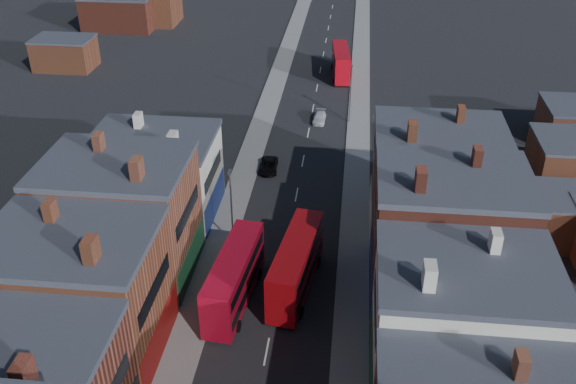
% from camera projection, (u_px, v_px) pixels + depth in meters
% --- Properties ---
extents(pavement_west, '(3.00, 200.00, 0.12)m').
position_uv_depth(pavement_west, '(252.00, 150.00, 79.53)').
color(pavement_west, gray).
rests_on(pavement_west, ground).
extents(pavement_east, '(3.00, 200.00, 0.12)m').
position_uv_depth(pavement_east, '(357.00, 156.00, 78.31)').
color(pavement_east, gray).
rests_on(pavement_east, ground).
extents(lamp_post_2, '(0.25, 0.70, 8.12)m').
position_uv_depth(lamp_post_2, '(231.00, 203.00, 59.93)').
color(lamp_post_2, slate).
rests_on(lamp_post_2, ground).
extents(lamp_post_3, '(0.25, 0.70, 8.12)m').
position_uv_depth(lamp_post_3, '(351.00, 89.00, 84.63)').
color(lamp_post_3, slate).
rests_on(lamp_post_3, ground).
extents(bus_0, '(3.55, 11.17, 4.74)m').
position_uv_depth(bus_0, '(234.00, 277.00, 53.73)').
color(bus_0, '#A7091E').
rests_on(bus_0, ground).
extents(bus_1, '(4.02, 11.35, 4.80)m').
position_uv_depth(bus_1, '(296.00, 265.00, 55.21)').
color(bus_1, '#9D080E').
rests_on(bus_1, ground).
extents(bus_2, '(3.32, 10.42, 4.42)m').
position_uv_depth(bus_2, '(341.00, 62.00, 100.92)').
color(bus_2, '#AE0712').
rests_on(bus_2, ground).
extents(car_2, '(2.25, 4.43, 1.20)m').
position_uv_depth(car_2, '(269.00, 166.00, 74.94)').
color(car_2, black).
rests_on(car_2, ground).
extents(car_3, '(1.75, 4.02, 1.15)m').
position_uv_depth(car_3, '(320.00, 118.00, 86.85)').
color(car_3, silver).
rests_on(car_3, ground).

